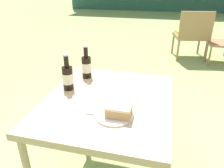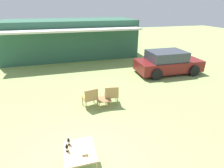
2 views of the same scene
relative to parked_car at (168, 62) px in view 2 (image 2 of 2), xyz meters
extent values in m
cube|color=#2D5B47|center=(-5.44, 5.90, 0.78)|extent=(10.21, 4.03, 2.91)
cube|color=silver|center=(-5.44, 3.29, 1.71)|extent=(9.70, 1.20, 0.12)
cube|color=maroon|center=(0.06, 0.00, -0.17)|extent=(4.02, 1.81, 0.66)
cube|color=#383D47|center=(-0.14, 0.00, 0.44)|extent=(2.22, 1.64, 0.57)
cylinder|color=black|center=(1.31, 0.89, -0.35)|extent=(0.66, 0.21, 0.65)
cylinder|color=black|center=(1.28, -0.93, -0.35)|extent=(0.66, 0.21, 0.65)
cylinder|color=black|center=(-1.17, 0.92, -0.35)|extent=(0.66, 0.21, 0.65)
cylinder|color=black|center=(-1.19, -0.89, -0.35)|extent=(0.66, 0.21, 0.65)
cylinder|color=#9E7547|center=(-5.10, -2.47, -0.49)|extent=(0.04, 0.04, 0.38)
cylinder|color=#9E7547|center=(-5.59, -2.56, -0.49)|extent=(0.04, 0.04, 0.38)
cylinder|color=#9E7547|center=(-5.02, -2.92, -0.49)|extent=(0.04, 0.04, 0.38)
cylinder|color=#9E7547|center=(-5.51, -3.01, -0.49)|extent=(0.04, 0.04, 0.38)
cube|color=#9E7547|center=(-5.30, -2.74, -0.27)|extent=(0.64, 0.61, 0.06)
cube|color=#9E7547|center=(-5.26, -2.97, -0.02)|extent=(0.56, 0.16, 0.43)
cube|color=gold|center=(-5.30, -2.74, -0.22)|extent=(0.57, 0.52, 0.05)
cylinder|color=#9E7547|center=(-4.11, -2.55, -0.49)|extent=(0.04, 0.04, 0.38)
cylinder|color=#9E7547|center=(-4.61, -2.48, -0.49)|extent=(0.04, 0.04, 0.38)
cylinder|color=#9E7547|center=(-4.17, -3.00, -0.49)|extent=(0.04, 0.04, 0.38)
cylinder|color=#9E7547|center=(-4.67, -2.93, -0.49)|extent=(0.04, 0.04, 0.38)
cube|color=#9E7547|center=(-4.39, -2.74, -0.27)|extent=(0.62, 0.58, 0.06)
cube|color=#9E7547|center=(-4.42, -2.97, -0.02)|extent=(0.56, 0.12, 0.43)
cube|color=#996B42|center=(-4.75, -2.92, -0.32)|extent=(0.54, 0.51, 0.03)
cylinder|color=#996B42|center=(-4.99, -3.16, -0.51)|extent=(0.03, 0.03, 0.34)
cylinder|color=#996B42|center=(-4.51, -3.16, -0.51)|extent=(0.03, 0.03, 0.34)
cylinder|color=#996B42|center=(-4.99, -2.69, -0.51)|extent=(0.03, 0.03, 0.34)
cylinder|color=#996B42|center=(-4.51, -2.69, -0.51)|extent=(0.03, 0.03, 0.34)
cube|color=tan|center=(-6.03, -5.83, -0.01)|extent=(0.75, 0.88, 0.04)
cylinder|color=tan|center=(-6.37, -5.43, -0.35)|extent=(0.04, 0.04, 0.65)
cylinder|color=tan|center=(-5.69, -5.43, -0.35)|extent=(0.04, 0.04, 0.65)
cylinder|color=silver|center=(-5.95, -6.01, 0.02)|extent=(0.20, 0.20, 0.01)
cube|color=tan|center=(-5.92, -6.01, 0.04)|extent=(0.13, 0.10, 0.05)
cube|color=#DBBC89|center=(-5.92, -6.01, 0.08)|extent=(0.13, 0.10, 0.01)
cylinder|color=black|center=(-6.26, -5.56, 0.09)|extent=(0.07, 0.07, 0.15)
cylinder|color=black|center=(-6.26, -5.56, 0.20)|extent=(0.03, 0.03, 0.08)
cylinder|color=silver|center=(-6.26, -5.56, 0.24)|extent=(0.03, 0.03, 0.01)
cylinder|color=beige|center=(-6.26, -5.56, 0.09)|extent=(0.07, 0.07, 0.07)
cylinder|color=black|center=(-6.31, -5.78, 0.09)|extent=(0.07, 0.07, 0.15)
cylinder|color=black|center=(-6.31, -5.78, 0.20)|extent=(0.03, 0.03, 0.08)
cylinder|color=silver|center=(-6.31, -5.78, 0.24)|extent=(0.03, 0.03, 0.01)
cylinder|color=beige|center=(-6.31, -5.78, 0.09)|extent=(0.07, 0.07, 0.07)
cube|color=silver|center=(-6.01, -6.02, 0.01)|extent=(0.18, 0.02, 0.01)
camera|label=1|loc=(-5.72, -6.95, 0.66)|focal=35.00mm
camera|label=2|loc=(-6.13, -9.12, 3.20)|focal=28.00mm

